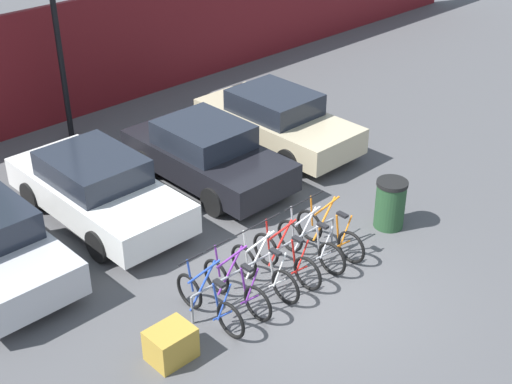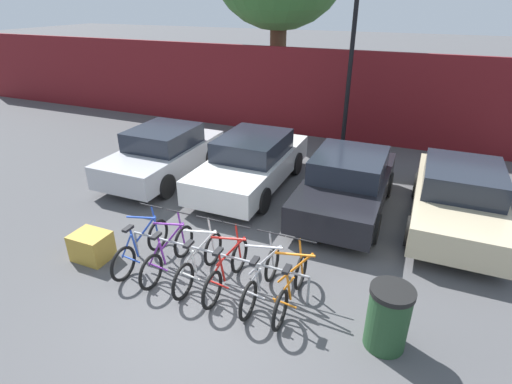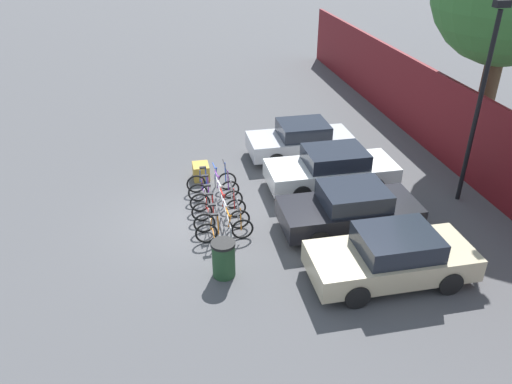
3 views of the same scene
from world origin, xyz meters
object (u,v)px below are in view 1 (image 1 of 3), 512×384
(car_white, at_px, (97,188))
(trash_bin, at_px, (390,204))
(bicycle_red, at_px, (286,259))
(bicycle_orange, at_px, (330,234))
(bicycle_silver, at_px, (311,245))
(car_beige, at_px, (277,120))
(bike_rack, at_px, (268,258))
(bicycle_purple, at_px, (236,287))
(car_black, at_px, (207,154))
(bicycle_white, at_px, (264,272))
(cargo_crate, at_px, (171,344))
(bicycle_blue, at_px, (209,303))

(car_white, distance_m, trash_bin, 5.94)
(bicycle_red, distance_m, bicycle_orange, 1.19)
(bicycle_silver, height_order, car_white, car_white)
(bicycle_silver, distance_m, car_beige, 5.02)
(trash_bin, bearing_deg, bicycle_orange, 170.86)
(bike_rack, bearing_deg, bicycle_purple, -170.62)
(bicycle_red, height_order, car_white, car_white)
(car_white, height_order, car_black, same)
(bicycle_red, relative_size, trash_bin, 1.66)
(bicycle_orange, bearing_deg, bicycle_purple, 179.30)
(bike_rack, height_order, bicycle_orange, bicycle_orange)
(bicycle_white, relative_size, car_white, 0.39)
(bicycle_white, height_order, car_white, car_white)
(bike_rack, distance_m, car_black, 3.94)
(cargo_crate, bearing_deg, trash_bin, 0.10)
(bicycle_orange, bearing_deg, bike_rack, 173.67)
(bicycle_purple, bearing_deg, car_white, 90.67)
(bike_rack, xyz_separation_m, bicycle_purple, (-0.90, -0.15, -0.11))
(bicycle_purple, distance_m, bicycle_orange, 2.41)
(trash_bin, bearing_deg, bicycle_white, 175.69)
(bicycle_orange, bearing_deg, bicycle_red, 179.30)
(trash_bin, distance_m, cargo_crate, 5.57)
(bicycle_white, bearing_deg, cargo_crate, -176.43)
(bicycle_orange, relative_size, trash_bin, 1.66)
(bicycle_silver, xyz_separation_m, trash_bin, (2.08, -0.25, 0.14))
(bicycle_silver, bearing_deg, cargo_crate, -178.10)
(bicycle_red, height_order, bicycle_orange, same)
(bicycle_white, bearing_deg, trash_bin, -7.21)
(bike_rack, distance_m, cargo_crate, 2.56)
(trash_bin, bearing_deg, bike_rack, 172.59)
(car_white, relative_size, trash_bin, 4.27)
(bike_rack, height_order, bicycle_silver, bicycle_silver)
(bike_rack, distance_m, trash_bin, 3.08)
(bike_rack, bearing_deg, trash_bin, -7.41)
(bicycle_white, bearing_deg, bicycle_red, -2.90)
(bike_rack, xyz_separation_m, trash_bin, (3.05, -0.40, 0.03))
(bike_rack, relative_size, car_white, 0.81)
(bicycle_purple, xyz_separation_m, cargo_crate, (-1.62, -0.26, -0.10))
(bicycle_blue, xyz_separation_m, bicycle_red, (1.82, 0.00, 0.00))
(bicycle_purple, distance_m, bicycle_white, 0.66)
(car_black, bearing_deg, car_beige, 5.04)
(bicycle_orange, bearing_deg, bicycle_silver, 179.30)
(bike_rack, height_order, car_beige, car_beige)
(bicycle_blue, xyz_separation_m, bicycle_purple, (0.61, 0.00, 0.00))
(car_beige, distance_m, trash_bin, 4.32)
(bicycle_white, height_order, car_black, car_black)
(bicycle_silver, height_order, car_black, car_black)
(bicycle_blue, relative_size, bicycle_white, 1.00)
(bicycle_blue, xyz_separation_m, car_beige, (5.55, 3.95, 0.31))
(bicycle_orange, bearing_deg, bicycle_white, 179.30)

